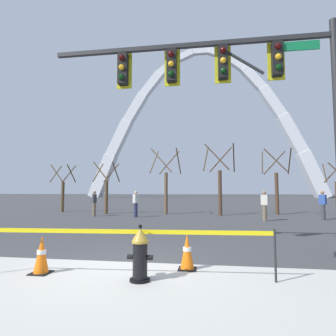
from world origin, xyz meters
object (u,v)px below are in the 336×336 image
at_px(pedestrian_standing_center, 94,203).
at_px(pedestrian_near_trees, 264,205).
at_px(pedestrian_walking_right, 323,205).
at_px(fire_hydrant, 140,254).
at_px(traffic_cone_mid_sidewalk, 187,252).
at_px(traffic_signal_gantry, 239,85).
at_px(pedestrian_walking_left, 136,204).
at_px(monument_arch, 202,129).
at_px(traffic_cone_by_hydrant, 41,255).

height_order(pedestrian_standing_center, pedestrian_near_trees, same).
bearing_deg(pedestrian_standing_center, pedestrian_walking_right, -0.90).
relative_size(fire_hydrant, traffic_cone_mid_sidewalk, 1.36).
relative_size(traffic_signal_gantry, pedestrian_standing_center, 4.92).
height_order(traffic_signal_gantry, pedestrian_walking_right, traffic_signal_gantry).
relative_size(traffic_cone_mid_sidewalk, pedestrian_standing_center, 0.46).
xyz_separation_m(fire_hydrant, pedestrian_standing_center, (-5.99, 11.88, 0.35)).
xyz_separation_m(traffic_signal_gantry, pedestrian_near_trees, (2.04, 8.11, -3.59)).
height_order(pedestrian_walking_left, pedestrian_near_trees, same).
relative_size(monument_arch, pedestrian_standing_center, 34.68).
bearing_deg(traffic_cone_by_hydrant, pedestrian_standing_center, 108.78).
distance_m(fire_hydrant, traffic_cone_by_hydrant, 2.01).
bearing_deg(pedestrian_walking_left, traffic_cone_mid_sidewalk, -69.68).
bearing_deg(fire_hydrant, pedestrian_walking_right, 57.70).
xyz_separation_m(traffic_cone_mid_sidewalk, monument_arch, (-1.36, 59.77, 15.87)).
bearing_deg(fire_hydrant, pedestrian_walking_left, 105.51).
bearing_deg(monument_arch, fire_hydrant, -89.44).
distance_m(pedestrian_walking_left, pedestrian_near_trees, 7.39).
bearing_deg(pedestrian_near_trees, pedestrian_walking_left, 171.83).
height_order(fire_hydrant, traffic_signal_gantry, traffic_signal_gantry).
distance_m(traffic_signal_gantry, pedestrian_near_trees, 9.10).
relative_size(pedestrian_walking_left, pedestrian_walking_right, 1.00).
bearing_deg(fire_hydrant, traffic_signal_gantry, 50.57).
bearing_deg(traffic_cone_by_hydrant, pedestrian_walking_left, 96.12).
height_order(traffic_cone_by_hydrant, traffic_signal_gantry, traffic_signal_gantry).
bearing_deg(fire_hydrant, pedestrian_near_trees, 68.93).
bearing_deg(fire_hydrant, monument_arch, 90.56).
distance_m(fire_hydrant, pedestrian_walking_right, 13.81).
distance_m(traffic_cone_mid_sidewalk, pedestrian_standing_center, 12.94).
distance_m(monument_arch, pedestrian_standing_center, 51.41).
height_order(fire_hydrant, monument_arch, monument_arch).
bearing_deg(traffic_signal_gantry, pedestrian_near_trees, 75.90).
relative_size(monument_arch, pedestrian_walking_left, 34.68).
bearing_deg(monument_arch, traffic_signal_gantry, -87.40).
xyz_separation_m(traffic_cone_by_hydrant, monument_arch, (1.41, 60.47, 15.87)).
bearing_deg(monument_arch, pedestrian_standing_center, -96.32).
height_order(traffic_cone_mid_sidewalk, traffic_signal_gantry, traffic_signal_gantry).
relative_size(traffic_signal_gantry, pedestrian_near_trees, 4.92).
relative_size(traffic_signal_gantry, pedestrian_walking_right, 4.92).
bearing_deg(pedestrian_walking_left, pedestrian_standing_center, 175.23).
xyz_separation_m(pedestrian_walking_left, pedestrian_walking_right, (10.61, 0.02, 0.00)).
xyz_separation_m(fire_hydrant, traffic_signal_gantry, (2.05, 2.49, 3.94)).
distance_m(monument_arch, pedestrian_walking_left, 51.41).
bearing_deg(monument_arch, pedestrian_near_trees, -84.66).
relative_size(traffic_cone_by_hydrant, pedestrian_walking_left, 0.46).
relative_size(pedestrian_standing_center, pedestrian_walking_right, 1.00).
distance_m(traffic_cone_mid_sidewalk, pedestrian_walking_right, 12.69).
bearing_deg(monument_arch, traffic_cone_mid_sidewalk, -88.70).
height_order(traffic_signal_gantry, pedestrian_standing_center, traffic_signal_gantry).
relative_size(traffic_cone_mid_sidewalk, monument_arch, 0.01).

